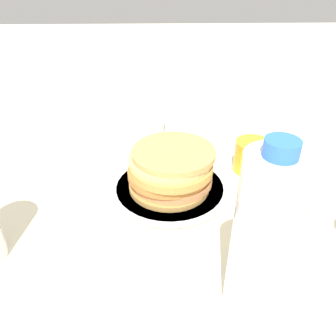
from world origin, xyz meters
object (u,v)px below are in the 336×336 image
(pancake_stack, at_px, (169,169))
(cream_jug, at_px, (143,119))
(plate, at_px, (168,188))
(water_bottle_near, at_px, (259,242))
(juice_glass, at_px, (250,156))

(pancake_stack, distance_m, cream_jug, 0.26)
(plate, distance_m, water_bottle_near, 0.30)
(plate, bearing_deg, juice_glass, 111.86)
(cream_jug, distance_m, water_bottle_near, 0.54)
(pancake_stack, distance_m, juice_glass, 0.19)
(juice_glass, height_order, water_bottle_near, water_bottle_near)
(pancake_stack, bearing_deg, plate, -120.15)
(cream_jug, height_order, water_bottle_near, water_bottle_near)
(cream_jug, bearing_deg, pancake_stack, 13.12)
(juice_glass, relative_size, water_bottle_near, 0.30)
(pancake_stack, xyz_separation_m, juice_glass, (-0.07, 0.18, -0.02))
(plate, relative_size, water_bottle_near, 0.93)
(juice_glass, distance_m, cream_jug, 0.30)
(plate, relative_size, cream_jug, 2.20)
(plate, relative_size, juice_glass, 3.09)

